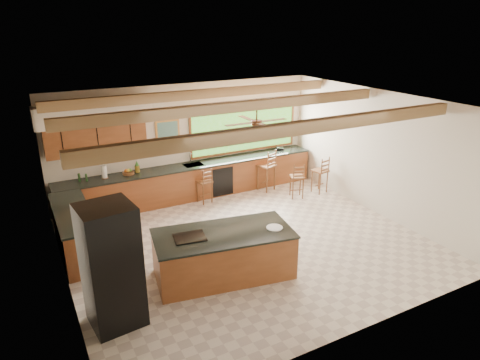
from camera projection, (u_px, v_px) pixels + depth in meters
ground at (247, 243)px, 9.20m from camera, size 7.20×7.20×0.00m
room_shell at (225, 137)px, 8.89m from camera, size 7.27×6.54×3.02m
counter_run at (170, 191)px, 10.76m from camera, size 7.12×3.10×1.24m
island at (224, 254)px, 7.90m from camera, size 2.69×1.60×0.90m
refrigerator at (111, 266)px, 6.46m from camera, size 0.85×0.83×2.00m
bar_stool_a at (205, 183)px, 11.03m from camera, size 0.40×0.40×0.95m
bar_stool_b at (268, 167)px, 11.80m from camera, size 0.54×0.54×1.19m
bar_stool_c at (298, 178)px, 11.35m from camera, size 0.45×0.45×0.98m
bar_stool_d at (321, 172)px, 11.67m from camera, size 0.43×0.43×1.04m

